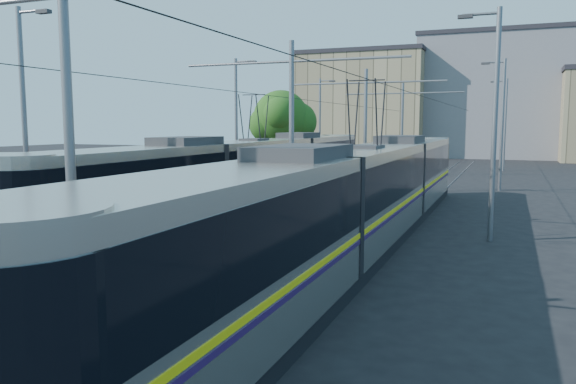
% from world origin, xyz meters
% --- Properties ---
extents(ground, '(160.00, 160.00, 0.00)m').
position_xyz_m(ground, '(0.00, 0.00, 0.00)').
color(ground, black).
rests_on(ground, ground).
extents(platform, '(4.00, 50.00, 0.30)m').
position_xyz_m(platform, '(0.00, 17.00, 0.15)').
color(platform, gray).
rests_on(platform, ground).
extents(tactile_strip_left, '(0.70, 50.00, 0.01)m').
position_xyz_m(tactile_strip_left, '(-1.45, 17.00, 0.30)').
color(tactile_strip_left, gray).
rests_on(tactile_strip_left, platform).
extents(tactile_strip_right, '(0.70, 50.00, 0.01)m').
position_xyz_m(tactile_strip_right, '(1.45, 17.00, 0.30)').
color(tactile_strip_right, gray).
rests_on(tactile_strip_right, platform).
extents(rails, '(8.71, 70.00, 0.03)m').
position_xyz_m(rails, '(0.00, 17.00, 0.02)').
color(rails, gray).
rests_on(rails, ground).
extents(tram_left, '(2.43, 30.87, 5.50)m').
position_xyz_m(tram_left, '(-3.60, 12.21, 1.71)').
color(tram_left, black).
rests_on(tram_left, ground).
extents(tram_right, '(2.43, 30.87, 5.50)m').
position_xyz_m(tram_right, '(3.60, 5.48, 1.86)').
color(tram_right, black).
rests_on(tram_right, ground).
extents(catenary, '(9.20, 70.00, 7.00)m').
position_xyz_m(catenary, '(0.00, 14.15, 4.52)').
color(catenary, slate).
rests_on(catenary, platform).
extents(street_lamps, '(15.18, 38.22, 8.00)m').
position_xyz_m(street_lamps, '(-0.00, 21.00, 4.18)').
color(street_lamps, slate).
rests_on(street_lamps, ground).
extents(shelter, '(0.61, 0.96, 2.09)m').
position_xyz_m(shelter, '(-0.04, 14.72, 1.40)').
color(shelter, black).
rests_on(shelter, platform).
extents(tree, '(4.53, 4.19, 6.58)m').
position_xyz_m(tree, '(-7.51, 25.98, 4.45)').
color(tree, '#382314').
rests_on(tree, ground).
extents(building_left, '(16.32, 12.24, 13.26)m').
position_xyz_m(building_left, '(-10.00, 60.00, 6.64)').
color(building_left, tan).
rests_on(building_left, ground).
extents(building_centre, '(18.36, 14.28, 15.18)m').
position_xyz_m(building_centre, '(6.00, 64.00, 7.60)').
color(building_centre, gray).
rests_on(building_centre, ground).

